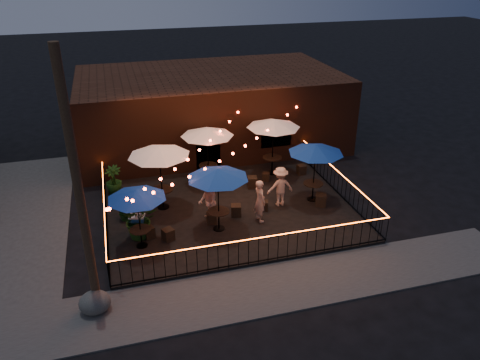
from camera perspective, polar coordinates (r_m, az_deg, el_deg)
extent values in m
plane|color=black|center=(18.19, 0.29, -6.87)|extent=(110.00, 110.00, 0.00)
cube|color=black|center=(19.80, -1.31, -3.65)|extent=(10.00, 8.00, 0.15)
cube|color=#413F3C|center=(15.67, 3.67, -13.01)|extent=(18.00, 2.50, 0.05)
cube|color=#3D1E10|center=(26.42, -3.67, 8.65)|extent=(14.00, 8.00, 4.00)
cube|color=black|center=(22.96, -3.94, 3.50)|extent=(1.20, 0.24, 2.20)
cube|color=black|center=(23.68, 4.36, 5.51)|extent=(1.60, 0.24, 1.20)
cylinder|color=#352315|center=(13.47, -19.05, -1.41)|extent=(0.26, 0.26, 8.00)
cube|color=black|center=(16.49, 2.25, -9.84)|extent=(10.00, 0.04, 0.04)
cube|color=black|center=(15.96, 2.30, -7.16)|extent=(10.00, 0.04, 0.04)
cube|color=#FF5911|center=(15.95, 2.31, -7.07)|extent=(10.00, 0.03, 0.02)
cube|color=black|center=(19.28, -15.91, -5.12)|extent=(0.04, 8.00, 0.04)
cube|color=black|center=(18.83, -16.25, -2.73)|extent=(0.04, 8.00, 0.04)
cube|color=#FF5911|center=(18.82, -16.26, -2.65)|extent=(0.03, 8.00, 0.02)
cube|color=black|center=(21.37, 11.77, -1.40)|extent=(0.04, 8.00, 0.04)
cube|color=black|center=(20.96, 12.00, 0.83)|extent=(0.04, 8.00, 0.04)
cube|color=#FF5911|center=(20.95, 12.01, 0.90)|extent=(0.03, 8.00, 0.02)
cylinder|color=black|center=(17.74, -11.85, -7.83)|extent=(0.42, 0.42, 0.03)
cylinder|color=black|center=(17.55, -11.95, -6.90)|extent=(0.06, 0.06, 0.69)
cylinder|color=black|center=(17.37, -12.06, -5.92)|extent=(0.77, 0.77, 0.04)
cylinder|color=black|center=(17.14, -12.19, -4.67)|extent=(0.04, 0.04, 2.30)
cone|color=navy|center=(16.66, -12.52, -1.69)|extent=(2.73, 2.73, 0.34)
cylinder|color=black|center=(20.09, -9.31, -3.26)|extent=(0.51, 0.51, 0.03)
cylinder|color=black|center=(19.89, -9.40, -2.23)|extent=(0.07, 0.07, 0.83)
cylinder|color=black|center=(19.70, -9.49, -1.15)|extent=(0.92, 0.92, 0.05)
cylinder|color=black|center=(19.46, -9.60, 0.24)|extent=(0.05, 0.05, 2.76)
cone|color=white|center=(18.98, -9.87, 3.51)|extent=(2.80, 2.80, 0.40)
cylinder|color=black|center=(18.38, -2.58, -5.92)|extent=(0.47, 0.47, 0.03)
cylinder|color=black|center=(18.18, -2.60, -4.91)|extent=(0.06, 0.06, 0.77)
cylinder|color=black|center=(17.98, -2.63, -3.83)|extent=(0.85, 0.85, 0.04)
cylinder|color=black|center=(17.74, -2.66, -2.47)|extent=(0.05, 0.05, 2.55)
cone|color=navy|center=(17.23, -2.73, 0.79)|extent=(2.82, 2.82, 0.37)
cylinder|color=black|center=(22.10, -3.83, -0.09)|extent=(0.48, 0.48, 0.03)
cylinder|color=black|center=(21.93, -3.86, 0.82)|extent=(0.07, 0.07, 0.79)
cylinder|color=black|center=(21.76, -3.89, 1.79)|extent=(0.88, 0.88, 0.04)
cylinder|color=black|center=(21.56, -3.93, 3.01)|extent=(0.05, 0.05, 2.63)
cone|color=white|center=(21.14, -4.03, 5.88)|extent=(2.79, 2.79, 0.38)
cylinder|color=black|center=(20.68, 8.79, -2.32)|extent=(0.47, 0.47, 0.03)
cylinder|color=black|center=(20.50, 8.86, -1.39)|extent=(0.06, 0.06, 0.76)
cylinder|color=black|center=(20.32, 8.93, -0.41)|extent=(0.85, 0.85, 0.04)
cylinder|color=black|center=(20.11, 9.03, 0.83)|extent=(0.05, 0.05, 2.55)
cone|color=navy|center=(19.67, 9.25, 3.77)|extent=(2.61, 2.61, 0.37)
cylinder|color=black|center=(22.89, 3.90, 0.88)|extent=(0.50, 0.50, 0.03)
cylinder|color=black|center=(22.72, 3.93, 1.81)|extent=(0.07, 0.07, 0.82)
cylinder|color=black|center=(22.55, 3.96, 2.79)|extent=(0.91, 0.91, 0.05)
cylinder|color=black|center=(22.35, 4.00, 4.03)|extent=(0.05, 0.05, 2.74)
cone|color=white|center=(21.93, 4.10, 6.93)|extent=(3.04, 3.04, 0.40)
cube|color=black|center=(18.07, -11.03, -6.29)|extent=(0.47, 0.47, 0.43)
cube|color=black|center=(17.81, -8.75, -6.58)|extent=(0.50, 0.50, 0.45)
cube|color=black|center=(20.28, -13.48, -2.63)|extent=(0.54, 0.54, 0.50)
cube|color=black|center=(20.82, -10.48, -1.67)|extent=(0.35, 0.35, 0.40)
cube|color=black|center=(18.67, -3.51, -4.65)|extent=(0.41, 0.41, 0.44)
cube|color=black|center=(19.14, -0.49, -3.71)|extent=(0.47, 0.47, 0.47)
cube|color=black|center=(21.47, -2.79, -0.31)|extent=(0.42, 0.42, 0.42)
cube|color=black|center=(21.38, 1.49, -0.26)|extent=(0.51, 0.51, 0.51)
cube|color=black|center=(19.58, 2.92, -3.12)|extent=(0.44, 0.44, 0.40)
cube|color=black|center=(20.17, 9.83, -2.40)|extent=(0.58, 0.58, 0.52)
cube|color=black|center=(22.05, 3.18, 0.39)|extent=(0.44, 0.44, 0.40)
cube|color=black|center=(22.89, 7.49, 1.28)|extent=(0.38, 0.38, 0.45)
imported|color=#D2A591|center=(18.50, 2.43, -2.54)|extent=(0.53, 0.71, 1.78)
imported|color=tan|center=(18.37, -3.98, -2.73)|extent=(0.76, 0.94, 1.82)
imported|color=tan|center=(19.70, 4.93, -0.79)|extent=(1.14, 0.67, 1.74)
imported|color=#0C370B|center=(17.89, -12.13, -4.69)|extent=(1.59, 1.44, 1.54)
imported|color=#0B380B|center=(19.18, -13.66, -2.90)|extent=(0.82, 0.69, 1.37)
imported|color=#15340C|center=(21.45, -15.16, 0.01)|extent=(0.91, 0.91, 1.29)
cube|color=#2252AA|center=(18.36, -12.36, -5.35)|extent=(0.62, 0.52, 0.72)
cube|color=silver|center=(18.17, -12.47, -4.34)|extent=(0.67, 0.56, 0.04)
ellipsoid|color=#474642|center=(15.24, -17.28, -14.08)|extent=(1.03, 0.91, 0.72)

